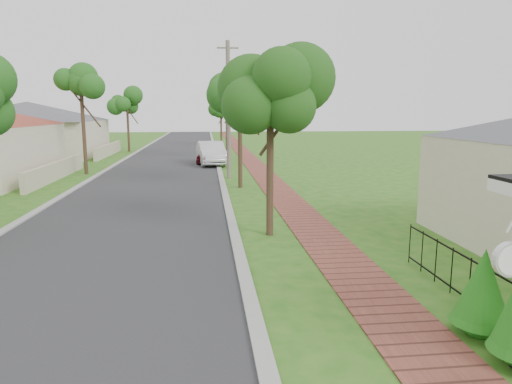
{
  "coord_description": "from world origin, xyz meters",
  "views": [
    {
      "loc": [
        -0.18,
        -6.63,
        3.8
      ],
      "look_at": [
        1.23,
        6.23,
        1.5
      ],
      "focal_mm": 32.0,
      "sensor_mm": 36.0,
      "label": 1
    }
  ],
  "objects_px": {
    "parked_car_red": "(209,154)",
    "parked_car_white": "(211,153)",
    "utility_pole": "(228,110)",
    "near_tree": "(270,93)",
    "station_clock": "(512,257)"
  },
  "relations": [
    {
      "from": "parked_car_red",
      "to": "parked_car_white",
      "type": "relative_size",
      "value": 0.75
    },
    {
      "from": "parked_car_white",
      "to": "utility_pole",
      "type": "height_order",
      "value": "utility_pole"
    },
    {
      "from": "parked_car_red",
      "to": "near_tree",
      "type": "relative_size",
      "value": 0.69
    },
    {
      "from": "near_tree",
      "to": "utility_pole",
      "type": "height_order",
      "value": "utility_pole"
    },
    {
      "from": "parked_car_white",
      "to": "near_tree",
      "type": "xyz_separation_m",
      "value": [
        1.56,
        -19.23,
        3.5
      ]
    },
    {
      "from": "parked_car_white",
      "to": "utility_pole",
      "type": "distance_m",
      "value": 7.53
    },
    {
      "from": "near_tree",
      "to": "utility_pole",
      "type": "distance_m",
      "value": 12.43
    },
    {
      "from": "parked_car_white",
      "to": "station_clock",
      "type": "relative_size",
      "value": 4.77
    },
    {
      "from": "utility_pole",
      "to": "station_clock",
      "type": "xyz_separation_m",
      "value": [
        2.61,
        -20.81,
        -1.92
      ]
    },
    {
      "from": "parked_car_red",
      "to": "station_clock",
      "type": "relative_size",
      "value": 3.59
    },
    {
      "from": "station_clock",
      "to": "parked_car_red",
      "type": "bearing_deg",
      "value": 97.3
    },
    {
      "from": "parked_car_red",
      "to": "parked_car_white",
      "type": "bearing_deg",
      "value": -74.17
    },
    {
      "from": "parked_car_white",
      "to": "utility_pole",
      "type": "xyz_separation_m",
      "value": [
        0.93,
        -6.82,
        3.05
      ]
    },
    {
      "from": "utility_pole",
      "to": "station_clock",
      "type": "distance_m",
      "value": 21.06
    },
    {
      "from": "utility_pole",
      "to": "near_tree",
      "type": "bearing_deg",
      "value": -87.05
    }
  ]
}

